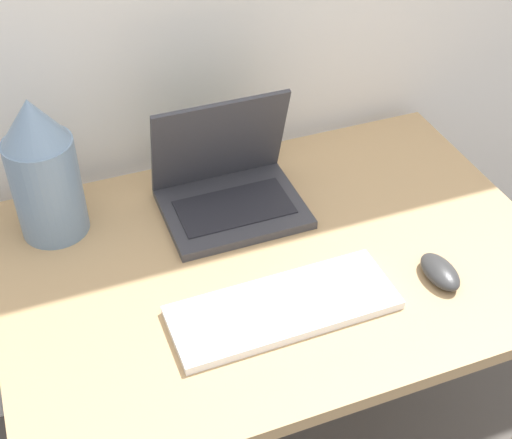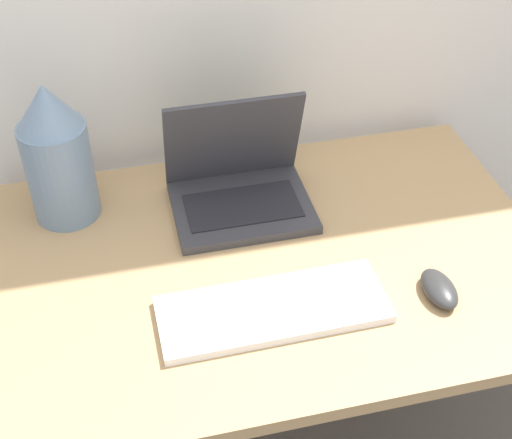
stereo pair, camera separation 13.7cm
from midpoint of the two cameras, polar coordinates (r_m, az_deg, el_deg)
desk at (r=1.52m, az=4.15°, el=-5.98°), size 1.11×0.75×0.78m
laptop at (r=1.54m, az=1.14°, el=2.84°), size 0.30×0.24×0.25m
keyboard at (r=1.33m, az=4.35°, el=-7.32°), size 0.43×0.16×0.02m
mouse at (r=1.41m, az=17.18°, el=-5.44°), size 0.06×0.11×0.03m
vase at (r=1.49m, az=-13.16°, el=5.02°), size 0.14×0.14×0.31m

